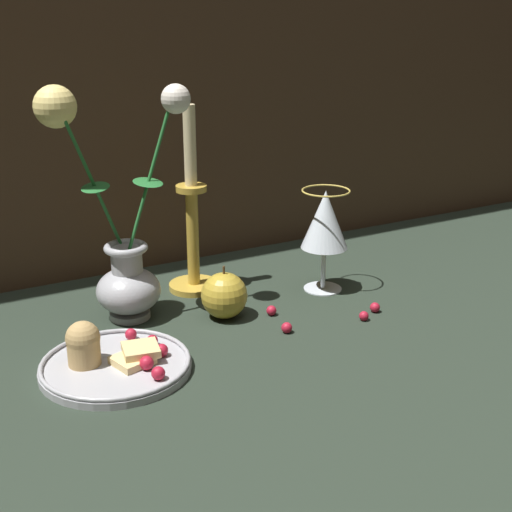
% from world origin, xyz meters
% --- Properties ---
extents(ground_plane, '(2.40, 2.40, 0.00)m').
position_xyz_m(ground_plane, '(0.00, 0.00, 0.00)').
color(ground_plane, '#232D23').
rests_on(ground_plane, ground).
extents(vase, '(0.22, 0.10, 0.36)m').
position_xyz_m(vase, '(-0.14, 0.09, 0.12)').
color(vase, '#A3A3A8').
rests_on(vase, ground_plane).
extents(plate_with_pastries, '(0.20, 0.20, 0.07)m').
position_xyz_m(plate_with_pastries, '(-0.21, -0.07, 0.01)').
color(plate_with_pastries, '#A3A3A8').
rests_on(plate_with_pastries, ground_plane).
extents(wine_glass, '(0.08, 0.08, 0.17)m').
position_xyz_m(wine_glass, '(0.19, 0.03, 0.12)').
color(wine_glass, silver).
rests_on(wine_glass, ground_plane).
extents(candlestick, '(0.09, 0.09, 0.32)m').
position_xyz_m(candlestick, '(-0.00, 0.14, 0.11)').
color(candlestick, gold).
rests_on(candlestick, ground_plane).
extents(apple_beside_vase, '(0.07, 0.07, 0.08)m').
position_xyz_m(apple_beside_vase, '(-0.01, 0.01, 0.04)').
color(apple_beside_vase, '#B2932D').
rests_on(apple_beside_vase, ground_plane).
extents(berry_near_plate, '(0.01, 0.01, 0.01)m').
position_xyz_m(berry_near_plate, '(0.17, -0.10, 0.01)').
color(berry_near_plate, '#AD192D').
rests_on(berry_near_plate, ground_plane).
extents(berry_front_center, '(0.02, 0.02, 0.02)m').
position_xyz_m(berry_front_center, '(0.05, -0.08, 0.01)').
color(berry_front_center, '#AD192D').
rests_on(berry_front_center, ground_plane).
extents(berry_by_glass_stem, '(0.02, 0.02, 0.02)m').
position_xyz_m(berry_by_glass_stem, '(0.21, -0.08, 0.01)').
color(berry_by_glass_stem, '#AD192D').
rests_on(berry_by_glass_stem, ground_plane).
extents(berry_under_candlestick, '(0.02, 0.02, 0.02)m').
position_xyz_m(berry_under_candlestick, '(0.06, -0.02, 0.01)').
color(berry_under_candlestick, '#AD192D').
rests_on(berry_under_candlestick, ground_plane).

